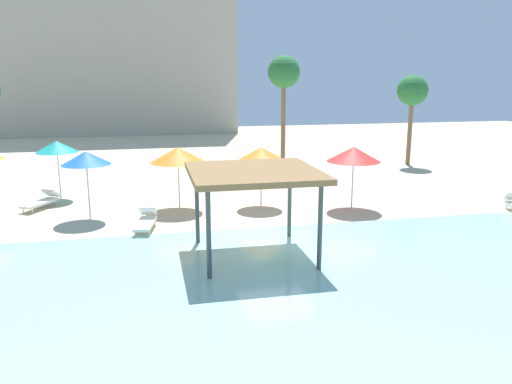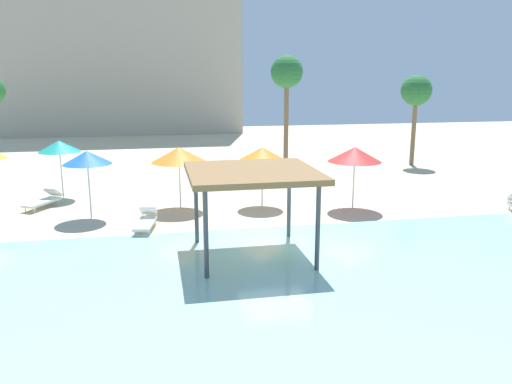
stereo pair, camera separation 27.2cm
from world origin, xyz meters
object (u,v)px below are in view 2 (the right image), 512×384
(beach_umbrella_orange_5, at_px, (262,153))
(beach_umbrella_red_7, at_px, (355,154))
(shade_pavilion, at_px, (252,176))
(palm_tree_0, at_px, (287,75))
(lounge_chair_0, at_px, (44,200))
(palm_tree_2, at_px, (416,92))
(beach_umbrella_blue_4, at_px, (87,158))
(lounge_chair_1, at_px, (146,220))
(beach_umbrella_teal_2, at_px, (59,146))
(beach_umbrella_orange_3, at_px, (179,155))

(beach_umbrella_orange_5, xyz_separation_m, beach_umbrella_red_7, (3.73, -1.22, 0.03))
(shade_pavilion, height_order, palm_tree_0, palm_tree_0)
(lounge_chair_0, height_order, palm_tree_2, palm_tree_2)
(shade_pavilion, height_order, beach_umbrella_blue_4, shade_pavilion)
(shade_pavilion, bearing_deg, beach_umbrella_orange_5, 75.28)
(lounge_chair_1, bearing_deg, beach_umbrella_orange_5, 126.76)
(beach_umbrella_orange_5, bearing_deg, lounge_chair_1, -153.03)
(beach_umbrella_blue_4, xyz_separation_m, lounge_chair_0, (-2.19, 2.19, -2.13))
(lounge_chair_1, bearing_deg, shade_pavilion, 52.57)
(lounge_chair_0, bearing_deg, beach_umbrella_blue_4, 75.60)
(lounge_chair_1, height_order, palm_tree_0, palm_tree_0)
(beach_umbrella_blue_4, distance_m, lounge_chair_0, 3.75)
(palm_tree_0, distance_m, palm_tree_2, 8.37)
(shade_pavilion, height_order, beach_umbrella_teal_2, shade_pavilion)
(beach_umbrella_orange_3, height_order, lounge_chair_1, beach_umbrella_orange_3)
(beach_umbrella_blue_4, bearing_deg, palm_tree_2, 25.70)
(beach_umbrella_orange_3, distance_m, palm_tree_0, 11.22)
(palm_tree_0, bearing_deg, beach_umbrella_blue_4, -138.82)
(beach_umbrella_orange_3, bearing_deg, shade_pavilion, -73.23)
(beach_umbrella_orange_3, xyz_separation_m, beach_umbrella_blue_4, (-3.60, -0.82, 0.12))
(palm_tree_2, bearing_deg, shade_pavilion, -132.14)
(beach_umbrella_blue_4, relative_size, beach_umbrella_red_7, 1.02)
(shade_pavilion, distance_m, lounge_chair_1, 5.42)
(lounge_chair_1, distance_m, palm_tree_2, 20.29)
(beach_umbrella_teal_2, bearing_deg, lounge_chair_0, -106.06)
(beach_umbrella_orange_3, bearing_deg, beach_umbrella_teal_2, 149.76)
(beach_umbrella_orange_5, distance_m, lounge_chair_1, 5.91)
(beach_umbrella_blue_4, distance_m, palm_tree_2, 20.88)
(shade_pavilion, bearing_deg, beach_umbrella_orange_3, 106.77)
(beach_umbrella_orange_5, height_order, palm_tree_0, palm_tree_0)
(beach_umbrella_teal_2, height_order, palm_tree_0, palm_tree_0)
(beach_umbrella_blue_4, bearing_deg, palm_tree_0, 41.18)
(beach_umbrella_blue_4, height_order, lounge_chair_1, beach_umbrella_blue_4)
(lounge_chair_0, bearing_deg, palm_tree_0, 149.40)
(beach_umbrella_orange_3, distance_m, beach_umbrella_orange_5, 3.55)
(beach_umbrella_teal_2, xyz_separation_m, palm_tree_2, (20.41, 5.10, 2.15))
(shade_pavilion, height_order, lounge_chair_0, shade_pavilion)
(beach_umbrella_orange_5, relative_size, palm_tree_0, 0.38)
(beach_umbrella_teal_2, distance_m, palm_tree_0, 13.56)
(shade_pavilion, bearing_deg, lounge_chair_0, 134.86)
(beach_umbrella_orange_5, height_order, lounge_chair_1, beach_umbrella_orange_5)
(beach_umbrella_orange_3, relative_size, palm_tree_0, 0.39)
(beach_umbrella_teal_2, bearing_deg, beach_umbrella_red_7, -19.93)
(shade_pavilion, distance_m, beach_umbrella_orange_5, 6.35)
(palm_tree_2, bearing_deg, lounge_chair_0, -161.92)
(beach_umbrella_orange_3, distance_m, lounge_chair_1, 3.71)
(beach_umbrella_orange_5, bearing_deg, beach_umbrella_teal_2, 159.30)
(palm_tree_2, bearing_deg, beach_umbrella_orange_3, -151.56)
(beach_umbrella_orange_5, distance_m, palm_tree_2, 14.50)
(beach_umbrella_blue_4, bearing_deg, shade_pavilion, -45.20)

